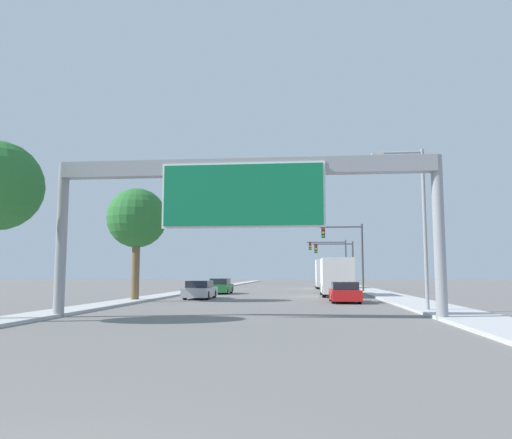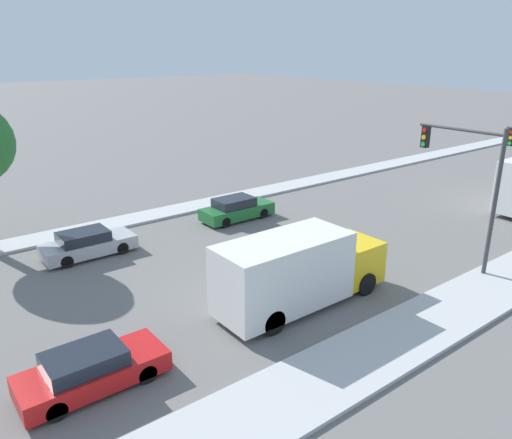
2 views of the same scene
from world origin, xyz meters
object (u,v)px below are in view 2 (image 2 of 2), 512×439
at_px(car_near_left, 91,370).
at_px(truck_box_primary, 297,271).
at_px(traffic_light_near_intersection, 471,175).
at_px(car_far_center, 236,209).
at_px(car_mid_left, 88,244).

height_order(car_near_left, truck_box_primary, truck_box_primary).
height_order(car_near_left, traffic_light_near_intersection, traffic_light_near_intersection).
relative_size(car_near_left, truck_box_primary, 0.58).
bearing_deg(car_far_center, traffic_light_near_intersection, 19.85).
distance_m(car_mid_left, traffic_light_near_intersection, 19.10).
bearing_deg(car_near_left, traffic_light_near_intersection, 83.62).
bearing_deg(car_far_center, car_near_left, -51.28).
relative_size(car_far_center, car_mid_left, 1.00).
bearing_deg(truck_box_primary, traffic_light_near_intersection, 77.55).
xyz_separation_m(car_near_left, truck_box_primary, (0.00, 8.68, 0.95)).
bearing_deg(car_near_left, car_far_center, 128.72).
height_order(car_mid_left, traffic_light_near_intersection, traffic_light_near_intersection).
height_order(car_near_left, car_far_center, car_far_center).
xyz_separation_m(truck_box_primary, traffic_light_near_intersection, (1.97, 8.92, 3.02)).
bearing_deg(car_far_center, car_mid_left, -90.00).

